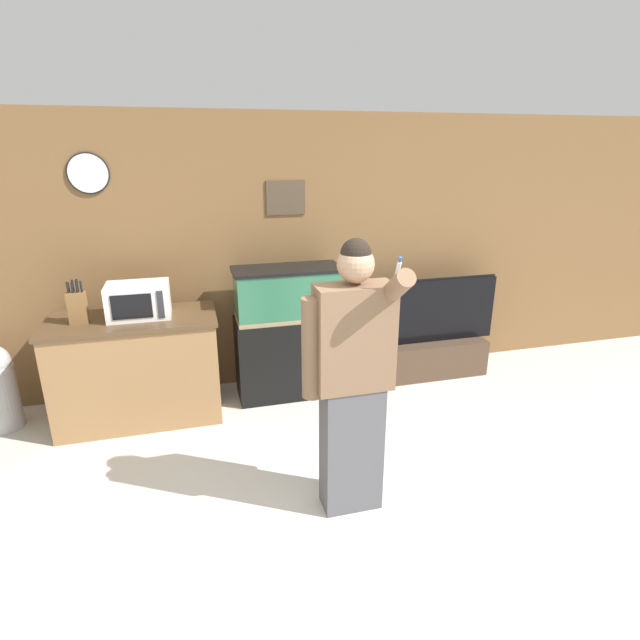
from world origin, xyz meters
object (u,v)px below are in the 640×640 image
Objects in this scene: knife_block at (78,307)px; tv_on_stand at (428,347)px; aquarium_on_stand at (288,332)px; microwave at (139,300)px; person_standing at (352,378)px; counter_island at (138,368)px.

knife_block is 3.34m from tv_on_stand.
aquarium_on_stand is (1.75, 0.14, -0.44)m from knife_block.
knife_block is 0.25× the size of tv_on_stand.
aquarium_on_stand is at bearing 4.44° from microwave.
tv_on_stand is (3.25, 0.19, -0.77)m from knife_block.
knife_block is 1.81m from aquarium_on_stand.
microwave is at bearing 130.05° from person_standing.
knife_block is 2.39m from person_standing.
microwave is at bearing -175.56° from aquarium_on_stand.
knife_block reaches higher than aquarium_on_stand.
person_standing reaches higher than counter_island.
tv_on_stand is at bearing 3.06° from counter_island.
person_standing is at bearing -129.66° from tv_on_stand.
person_standing is (1.81, -1.55, -0.13)m from knife_block.
person_standing is (1.34, -1.60, -0.14)m from microwave.
person_standing is (0.06, -1.70, 0.31)m from aquarium_on_stand.
aquarium_on_stand reaches higher than tv_on_stand.
knife_block is (-0.46, -0.04, -0.01)m from microwave.
tv_on_stand is 0.80× the size of person_standing.
aquarium_on_stand is (1.36, 0.11, 0.16)m from counter_island.
person_standing is at bearing -48.26° from counter_island.
counter_island is 2.18m from person_standing.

